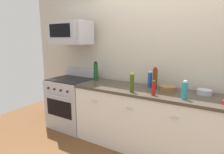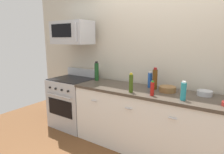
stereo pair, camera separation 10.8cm
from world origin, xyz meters
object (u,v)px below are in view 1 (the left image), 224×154
Objects in this scene: bottle_soda_blue at (150,80)px; bottle_wine_green at (96,72)px; bottle_dish_soap at (185,90)px; bottle_wine_amber at (155,79)px; bottle_olive_oil at (132,83)px; microwave at (70,33)px; range_oven at (72,102)px; bowl_steel_prep at (204,92)px; bowl_wooden_salad at (168,88)px; bottle_hot_sauce_red at (153,88)px.

bottle_soda_blue is 0.98m from bottle_wine_green.
bottle_dish_soap is at bearing -11.44° from bottle_wine_green.
bottle_wine_amber is at bearing -29.12° from bottle_soda_blue.
bottle_olive_oil is 1.15× the size of bottle_dish_soap.
microwave is 0.82m from bottle_wine_green.
range_oven is 3.37× the size of bottle_wine_amber.
bowl_steel_prep is (2.20, 0.12, -0.80)m from microwave.
range_oven is 4.67× the size of bowl_wooden_salad.
bottle_olive_oil is 0.84× the size of bottle_wine_amber.
bottle_dish_soap reaches higher than bowl_steel_prep.
bottle_dish_soap is at bearing 4.23° from bottle_hot_sauce_red.
bottle_olive_oil is at bearing -9.21° from range_oven.
bowl_wooden_salad is at bearing 1.31° from microwave.
bottle_olive_oil reaches higher than bowl_wooden_salad.
bottle_olive_oil is 0.30m from bottle_hot_sauce_red.
bottle_soda_blue reaches higher than range_oven.
bottle_hot_sauce_red reaches higher than range_oven.
bowl_wooden_salad is (0.11, 0.29, -0.05)m from bottle_hot_sauce_red.
bottle_hot_sauce_red is 0.38m from bottle_dish_soap.
bottle_dish_soap is 0.40m from bowl_steel_prep.
bottle_soda_blue is 0.41m from bottle_olive_oil.
range_oven is 4.60× the size of bottle_dish_soap.
microwave is 1.62m from bottle_soda_blue.
bottle_soda_blue is 0.91× the size of bottle_olive_oil.
bottle_dish_soap is at bearing 3.18° from bottle_olive_oil.
bottle_soda_blue reaches higher than bottle_hot_sauce_red.
bottle_hot_sauce_red is (1.63, -0.25, -0.74)m from microwave.
bottle_soda_blue is at bearing 179.81° from bowl_steel_prep.
bottle_soda_blue is at bearing 163.59° from bowl_wooden_salad.
range_oven is at bearing -177.22° from bowl_wooden_salad.
microwave reaches higher than bottle_olive_oil.
bottle_olive_oil is 0.52m from bowl_wooden_salad.
bottle_hot_sauce_red is at bearing -8.74° from microwave.
bottle_olive_oil is at bearing -11.08° from microwave.
microwave is at bearing -178.69° from bowl_wooden_salad.
bottle_hot_sauce_red is at bearing -175.77° from bottle_dish_soap.
bottle_wine_green reaches higher than bowl_wooden_salad.
bowl_steel_prep is (0.75, -0.00, -0.08)m from bottle_soda_blue.
bottle_hot_sauce_red is at bearing -146.57° from bowl_steel_prep.
range_oven is at bearing 174.93° from bottle_dish_soap.
bottle_olive_oil is 1.43× the size of bowl_steel_prep.
bottle_wine_amber is (1.07, -0.01, -0.01)m from bottle_wine_green.
bottle_soda_blue is 0.42m from bottle_hot_sauce_red.
bottle_wine_green is (-0.86, 0.35, 0.03)m from bottle_olive_oil.
bottle_soda_blue is 0.73× the size of bottle_wine_green.
bottle_soda_blue is at bearing 2.28° from bottle_wine_green.
bottle_wine_amber is (-0.09, 0.33, 0.06)m from bottle_hot_sauce_red.
range_oven is 0.78m from bottle_wine_green.
bottle_wine_green is at bearing 177.85° from bowl_wooden_salad.
bottle_wine_amber reaches higher than bottle_olive_oil.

